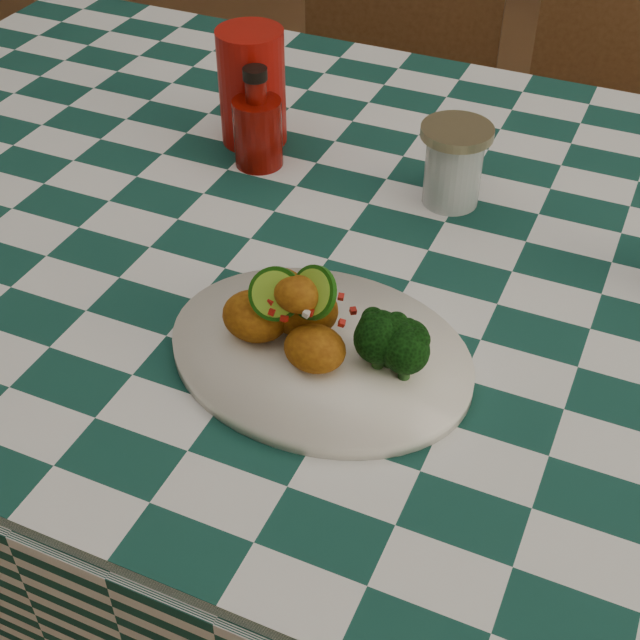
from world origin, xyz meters
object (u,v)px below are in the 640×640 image
at_px(red_tumbler, 252,87).
at_px(mason_jar, 453,165).
at_px(fried_chicken_pile, 302,311).
at_px(plate, 320,354).
at_px(dining_table, 344,444).
at_px(ketchup_bottle, 257,118).
at_px(wooden_chair_left, 380,166).
at_px(wooden_chair_right, 604,215).

relative_size(red_tumbler, mason_jar, 1.51).
bearing_deg(fried_chicken_pile, red_tumbler, 123.35).
distance_m(plate, mason_jar, 0.35).
height_order(dining_table, mason_jar, mason_jar).
distance_m(red_tumbler, ketchup_bottle, 0.07).
relative_size(dining_table, wooden_chair_left, 1.86).
bearing_deg(mason_jar, wooden_chair_left, 117.62).
relative_size(plate, mason_jar, 3.05).
xyz_separation_m(dining_table, wooden_chair_right, (0.25, 0.75, 0.02)).
bearing_deg(ketchup_bottle, plate, -54.14).
relative_size(dining_table, fried_chicken_pile, 12.69).
xyz_separation_m(ketchup_bottle, wooden_chair_left, (-0.04, 0.60, -0.41)).
distance_m(fried_chicken_pile, ketchup_bottle, 0.39).
bearing_deg(ketchup_bottle, wooden_chair_left, 93.72).
height_order(red_tumbler, mason_jar, red_tumbler).
height_order(red_tumbler, wooden_chair_right, red_tumbler).
bearing_deg(fried_chicken_pile, wooden_chair_right, 78.08).
distance_m(red_tumbler, wooden_chair_right, 0.87).
bearing_deg(wooden_chair_left, wooden_chair_right, -3.03).
distance_m(mason_jar, wooden_chair_right, 0.78).
height_order(red_tumbler, wooden_chair_left, red_tumbler).
bearing_deg(plate, mason_jar, 84.87).
bearing_deg(red_tumbler, mason_jar, -7.72).
bearing_deg(ketchup_bottle, dining_table, -29.45).
xyz_separation_m(plate, ketchup_bottle, (-0.24, 0.33, 0.06)).
xyz_separation_m(red_tumbler, ketchup_bottle, (0.04, -0.06, -0.01)).
relative_size(ketchup_bottle, mason_jar, 1.30).
xyz_separation_m(dining_table, red_tumbler, (-0.21, 0.15, 0.47)).
xyz_separation_m(plate, fried_chicken_pile, (-0.02, 0.00, 0.05)).
bearing_deg(wooden_chair_left, plate, -83.01).
bearing_deg(wooden_chair_left, mason_jar, -71.93).
height_order(dining_table, plate, plate).
bearing_deg(wooden_chair_right, fried_chicken_pile, -111.47).
distance_m(dining_table, mason_jar, 0.47).
distance_m(red_tumbler, mason_jar, 0.31).
bearing_deg(wooden_chair_right, mason_jar, -113.30).
bearing_deg(wooden_chair_right, wooden_chair_left, 176.97).
bearing_deg(plate, red_tumbler, 125.40).
bearing_deg(fried_chicken_pile, dining_table, 100.54).
height_order(dining_table, red_tumbler, red_tumbler).
bearing_deg(red_tumbler, plate, -54.60).
relative_size(ketchup_bottle, wooden_chair_right, 0.17).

